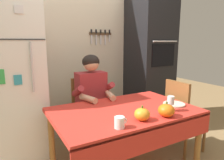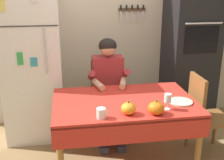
{
  "view_description": "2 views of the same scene",
  "coord_description": "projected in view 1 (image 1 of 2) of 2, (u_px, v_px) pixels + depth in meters",
  "views": [
    {
      "loc": [
        -1.05,
        -1.52,
        1.41
      ],
      "look_at": [
        -0.08,
        0.21,
        1.02
      ],
      "focal_mm": 32.63,
      "sensor_mm": 36.0,
      "label": 1
    },
    {
      "loc": [
        -0.53,
        -2.5,
        1.86
      ],
      "look_at": [
        -0.11,
        0.17,
        0.94
      ],
      "focal_mm": 46.43,
      "sensor_mm": 36.0,
      "label": 2
    }
  ],
  "objects": [
    {
      "name": "back_wall_assembly",
      "position": [
        82.0,
        48.0,
        3.0
      ],
      "size": [
        3.7,
        0.13,
        2.6
      ],
      "color": "beige",
      "rests_on": "ground"
    },
    {
      "name": "refrigerator",
      "position": [
        11.0,
        87.0,
        2.26
      ],
      "size": [
        0.68,
        0.71,
        1.8
      ],
      "color": "white",
      "rests_on": "ground"
    },
    {
      "name": "wall_oven",
      "position": [
        149.0,
        64.0,
        3.23
      ],
      "size": [
        0.6,
        0.64,
        2.1
      ],
      "color": "black",
      "rests_on": "ground"
    },
    {
      "name": "dining_table",
      "position": [
        125.0,
        118.0,
        2.01
      ],
      "size": [
        1.4,
        0.9,
        0.74
      ],
      "color": "#9E6B33",
      "rests_on": "ground"
    },
    {
      "name": "chair_behind_person",
      "position": [
        88.0,
        110.0,
        2.68
      ],
      "size": [
        0.4,
        0.4,
        0.93
      ],
      "color": "brown",
      "rests_on": "ground"
    },
    {
      "name": "seated_person",
      "position": [
        93.0,
        97.0,
        2.48
      ],
      "size": [
        0.47,
        0.55,
        1.25
      ],
      "color": "#38384C",
      "rests_on": "ground"
    },
    {
      "name": "chair_right_side",
      "position": [
        182.0,
        113.0,
        2.55
      ],
      "size": [
        0.4,
        0.4,
        0.93
      ],
      "color": "brown",
      "rests_on": "ground"
    },
    {
      "name": "coffee_mug",
      "position": [
        120.0,
        122.0,
        1.57
      ],
      "size": [
        0.11,
        0.08,
        0.09
      ],
      "color": "white",
      "rests_on": "dining_table"
    },
    {
      "name": "wine_glass",
      "position": [
        171.0,
        101.0,
        1.94
      ],
      "size": [
        0.07,
        0.07,
        0.15
      ],
      "color": "white",
      "rests_on": "dining_table"
    },
    {
      "name": "pumpkin_large",
      "position": [
        166.0,
        110.0,
        1.81
      ],
      "size": [
        0.15,
        0.15,
        0.14
      ],
      "color": "orange",
      "rests_on": "dining_table"
    },
    {
      "name": "pumpkin_medium",
      "position": [
        142.0,
        114.0,
        1.72
      ],
      "size": [
        0.13,
        0.13,
        0.13
      ],
      "color": "orange",
      "rests_on": "dining_table"
    },
    {
      "name": "serving_tray",
      "position": [
        174.0,
        104.0,
        2.15
      ],
      "size": [
        0.23,
        0.23,
        0.02
      ],
      "primitive_type": "cylinder",
      "color": "beige",
      "rests_on": "dining_table"
    }
  ]
}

